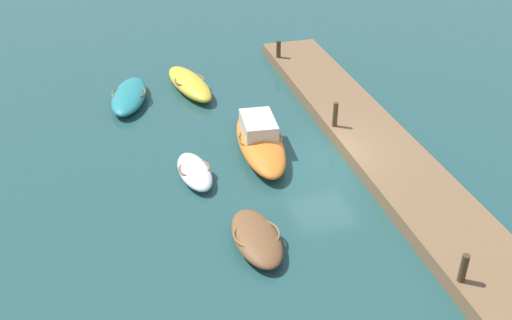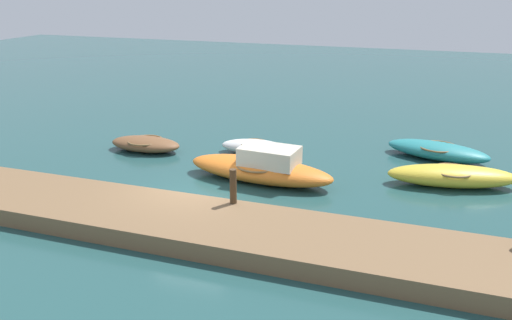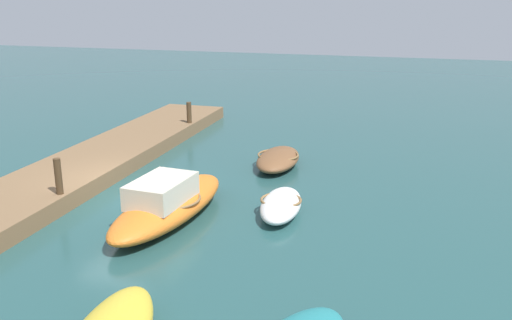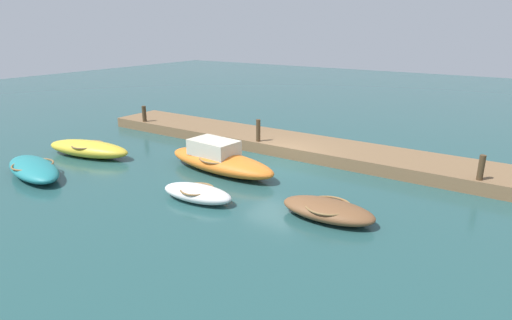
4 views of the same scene
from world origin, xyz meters
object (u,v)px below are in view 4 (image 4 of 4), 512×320
Objects in this scene: rowboat_brown at (328,210)px; mooring_post_west at (481,168)px; mooring_post_mid_east at (144,114)px; rowboat_teal at (34,169)px; dinghy_white at (197,193)px; mooring_post_mid_west at (258,130)px; rowboat_yellow at (88,149)px; motorboat_orange at (219,160)px.

mooring_post_west reaches higher than rowboat_brown.
rowboat_teal is at bearing 105.98° from mooring_post_mid_east.
mooring_post_mid_east is at bearing 0.00° from mooring_post_west.
mooring_post_mid_west is at bearing -81.44° from dinghy_white.
mooring_post_mid_west reaches higher than rowboat_teal.
mooring_post_west is at bearing -174.20° from rowboat_yellow.
mooring_post_mid_west reaches higher than mooring_post_mid_east.
rowboat_yellow is 1.62× the size of dinghy_white.
motorboat_orange is at bearing 94.06° from mooring_post_mid_west.
motorboat_orange reaches higher than rowboat_brown.
mooring_post_mid_east reaches higher than rowboat_teal.
rowboat_yellow is 5.07× the size of mooring_post_mid_east.
rowboat_brown is 0.56× the size of motorboat_orange.
mooring_post_mid_east reaches higher than rowboat_yellow.
motorboat_orange is at bearing 157.98° from mooring_post_mid_east.
dinghy_white is (-7.72, 1.16, -0.09)m from rowboat_yellow.
mooring_post_mid_west is (9.59, 0.00, 0.07)m from mooring_post_west.
rowboat_teal is 17.19m from mooring_post_west.
mooring_post_mid_west reaches higher than mooring_post_west.
dinghy_white is 2.64× the size of mooring_post_mid_west.
rowboat_yellow is 1.07× the size of rowboat_teal.
motorboat_orange is 3.34m from mooring_post_mid_west.
rowboat_brown reaches higher than dinghy_white.
mooring_post_mid_west is at bearing -81.13° from motorboat_orange.
dinghy_white is 11.33m from mooring_post_mid_east.
mooring_post_mid_west is (0.23, -3.29, 0.55)m from motorboat_orange.
motorboat_orange is at bearing -176.67° from rowboat_yellow.
rowboat_teal reaches higher than rowboat_brown.
mooring_post_west is 0.87× the size of mooring_post_mid_west.
rowboat_teal is at bearing 12.62° from rowboat_brown.
mooring_post_mid_west is 7.90m from mooring_post_mid_east.
mooring_post_west is at bearing 180.00° from mooring_post_mid_west.
mooring_post_mid_east is (13.85, -5.00, 0.68)m from rowboat_brown.
rowboat_yellow is 6.63m from motorboat_orange.
mooring_post_west is at bearing -138.38° from rowboat_teal.
mooring_post_west is at bearing -147.89° from dinghy_white.
motorboat_orange is 6.15× the size of mooring_post_mid_east.
mooring_post_west is 17.49m from mooring_post_mid_east.
rowboat_yellow is 2.99m from rowboat_teal.
mooring_post_mid_east is (9.46, -6.20, 0.69)m from dinghy_white.
dinghy_white is 0.91× the size of rowboat_brown.
motorboat_orange reaches higher than rowboat_teal.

